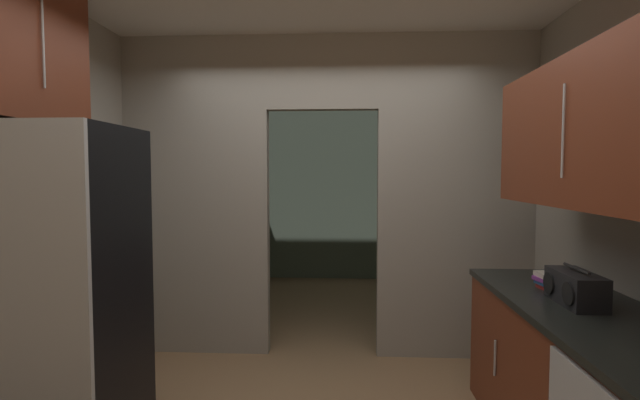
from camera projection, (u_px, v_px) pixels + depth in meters
kitchen_partition at (327, 188)px, 4.09m from camera, size 3.54×0.12×2.77m
adjoining_room_shell at (333, 189)px, 6.15m from camera, size 3.54×3.05×2.77m
refrigerator at (46, 304)px, 2.44m from camera, size 0.85×0.72×1.83m
lower_cabinet_run at (592, 400)px, 2.38m from camera, size 0.69×2.11×0.90m
upper_cabinet_counterside at (601, 131)px, 2.30m from camera, size 0.36×1.90×0.77m
upper_cabinet_fridgeside at (10, 37)px, 2.47m from camera, size 0.36×0.93×0.88m
boombox at (575, 288)px, 2.49m from camera, size 0.18×0.38×0.20m
book_stack at (548, 280)px, 2.82m from camera, size 0.15×0.16×0.10m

